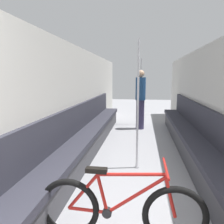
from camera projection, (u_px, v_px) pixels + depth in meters
wall_left at (74, 101)px, 4.43m from camera, size 0.10×10.65×2.19m
wall_right at (210, 103)px, 4.06m from camera, size 0.10×10.65×2.19m
bench_seat_row_left at (87, 137)px, 4.60m from camera, size 0.46×6.31×1.01m
bench_seat_row_right at (193, 141)px, 4.30m from camera, size 0.46×6.31×1.01m
bicycle at (120, 210)px, 2.06m from camera, size 1.61×0.46×0.78m
grab_pole_near at (141, 93)px, 7.19m from camera, size 0.08×0.08×2.17m
grab_pole_far at (138, 108)px, 3.65m from camera, size 0.08×0.08×2.17m
passenger_standing at (141, 99)px, 6.56m from camera, size 0.30×0.30×1.77m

